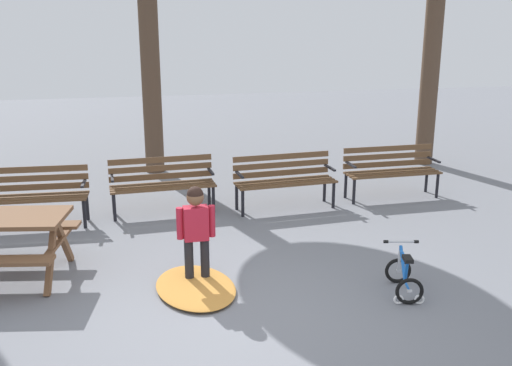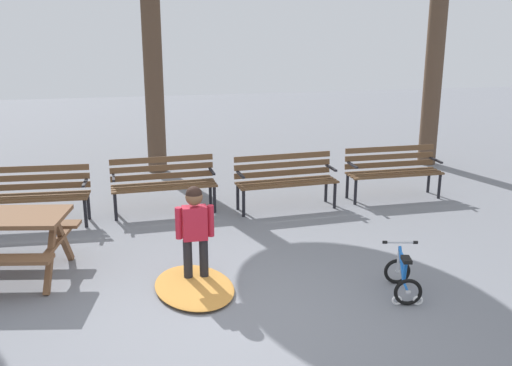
# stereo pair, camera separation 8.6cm
# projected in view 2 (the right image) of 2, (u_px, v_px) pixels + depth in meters

# --- Properties ---
(ground) EXTENTS (36.00, 36.00, 0.00)m
(ground) POSITION_uv_depth(u_px,v_px,m) (227.00, 321.00, 5.81)
(ground) COLOR slate
(park_bench_far_left) EXTENTS (1.62, 0.54, 0.85)m
(park_bench_far_left) POSITION_uv_depth(u_px,v_px,m) (33.00, 191.00, 8.43)
(park_bench_far_left) COLOR brown
(park_bench_far_left) RESTS_ON ground
(park_bench_left) EXTENTS (1.62, 0.53, 0.85)m
(park_bench_left) POSITION_uv_depth(u_px,v_px,m) (163.00, 180.00, 8.99)
(park_bench_left) COLOR brown
(park_bench_left) RESTS_ON ground
(park_bench_right) EXTENTS (1.63, 0.57, 0.85)m
(park_bench_right) POSITION_uv_depth(u_px,v_px,m) (285.00, 177.00, 9.18)
(park_bench_right) COLOR brown
(park_bench_right) RESTS_ON ground
(park_bench_far_right) EXTENTS (1.61, 0.48, 0.85)m
(park_bench_far_right) POSITION_uv_depth(u_px,v_px,m) (392.00, 168.00, 9.73)
(park_bench_far_right) COLOR brown
(park_bench_far_right) RESTS_ON ground
(child_standing) EXTENTS (0.44, 0.19, 1.14)m
(child_standing) POSITION_uv_depth(u_px,v_px,m) (195.00, 226.00, 6.50)
(child_standing) COLOR black
(child_standing) RESTS_ON ground
(kids_bicycle) EXTENTS (0.46, 0.61, 0.54)m
(kids_bicycle) POSITION_uv_depth(u_px,v_px,m) (403.00, 277.00, 6.33)
(kids_bicycle) COLOR black
(kids_bicycle) RESTS_ON ground
(leaf_pile) EXTENTS (1.05, 1.35, 0.07)m
(leaf_pile) POSITION_uv_depth(u_px,v_px,m) (194.00, 287.00, 6.48)
(leaf_pile) COLOR #C68438
(leaf_pile) RESTS_ON ground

